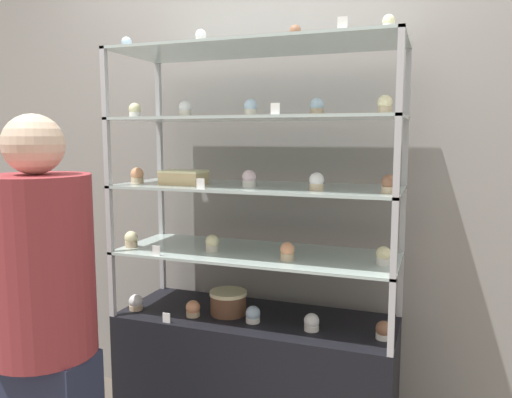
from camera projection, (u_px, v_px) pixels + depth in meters
name	position (u px, v px, depth m)	size (l,w,h in m)	color
back_wall	(281.00, 171.00, 2.56)	(8.00, 0.05, 2.60)	gray
display_base	(256.00, 384.00, 2.32)	(1.26, 0.47, 0.66)	black
display_riser_lower	(256.00, 256.00, 2.25)	(1.26, 0.47, 0.30)	#B7B7BC
display_riser_middle	(256.00, 190.00, 2.21)	(1.26, 0.47, 0.30)	#B7B7BC
display_riser_upper	(256.00, 121.00, 2.17)	(1.26, 0.47, 0.30)	#B7B7BC
display_riser_top	(256.00, 51.00, 2.13)	(1.26, 0.47, 0.30)	#B7B7BC
layer_cake_centerpiece	(228.00, 302.00, 2.30)	(0.17, 0.17, 0.11)	brown
sheet_cake_frosted	(184.00, 177.00, 2.27)	(0.19, 0.14, 0.06)	#DBBC84
cupcake_0	(136.00, 303.00, 2.36)	(0.07, 0.07, 0.07)	#CCB28C
cupcake_1	(193.00, 309.00, 2.27)	(0.07, 0.07, 0.07)	#CCB28C
cupcake_2	(253.00, 315.00, 2.20)	(0.07, 0.07, 0.07)	white
cupcake_3	(312.00, 323.00, 2.11)	(0.07, 0.07, 0.07)	white
cupcake_4	(384.00, 331.00, 2.02)	(0.07, 0.07, 0.07)	white
price_tag_0	(166.00, 318.00, 2.20)	(0.04, 0.00, 0.04)	white
cupcake_5	(131.00, 239.00, 2.33)	(0.06, 0.06, 0.08)	#CCB28C
cupcake_6	(212.00, 243.00, 2.25)	(0.06, 0.06, 0.08)	beige
cupcake_7	(287.00, 252.00, 2.09)	(0.06, 0.06, 0.08)	#CCB28C
cupcake_8	(384.00, 256.00, 2.01)	(0.06, 0.06, 0.08)	white
price_tag_1	(156.00, 251.00, 2.17)	(0.04, 0.00, 0.04)	white
cupcake_9	(137.00, 176.00, 2.33)	(0.06, 0.06, 0.07)	#CCB28C
cupcake_10	(249.00, 179.00, 2.16)	(0.06, 0.06, 0.07)	white
cupcake_11	(317.00, 182.00, 2.01)	(0.06, 0.06, 0.07)	#CCB28C
cupcake_12	(389.00, 184.00, 1.90)	(0.06, 0.06, 0.07)	#CCB28C
price_tag_2	(201.00, 184.00, 2.06)	(0.04, 0.00, 0.04)	white
cupcake_13	(135.00, 111.00, 2.32)	(0.06, 0.06, 0.07)	white
cupcake_14	(185.00, 109.00, 2.18)	(0.06, 0.06, 0.07)	beige
cupcake_15	(251.00, 108.00, 2.07)	(0.06, 0.06, 0.07)	beige
cupcake_16	(317.00, 107.00, 2.01)	(0.06, 0.06, 0.07)	#CCB28C
cupcake_17	(385.00, 105.00, 1.87)	(0.06, 0.06, 0.07)	#CCB28C
price_tag_3	(275.00, 109.00, 1.91)	(0.04, 0.00, 0.04)	white
cupcake_18	(127.00, 44.00, 2.24)	(0.05, 0.05, 0.06)	white
cupcake_19	(201.00, 37.00, 2.08)	(0.05, 0.05, 0.06)	white
cupcake_20	(295.00, 33.00, 2.00)	(0.05, 0.05, 0.06)	beige
cupcake_21	(389.00, 23.00, 1.83)	(0.05, 0.05, 0.06)	white
price_tag_4	(342.00, 23.00, 1.79)	(0.04, 0.00, 0.04)	white
donut_glazed	(334.00, 38.00, 2.05)	(0.14, 0.14, 0.03)	#EFB2BC
customer_figure	(43.00, 323.00, 1.74)	(0.36, 0.36, 1.55)	#282D47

